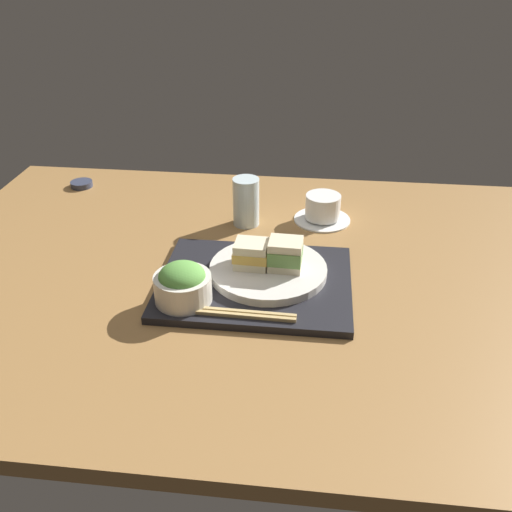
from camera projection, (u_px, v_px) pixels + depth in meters
ground_plane at (248, 278)px, 114.87cm from camera, size 140.00×100.00×3.00cm
serving_tray at (255, 283)px, 109.05cm from camera, size 36.63×28.92×1.53cm
sandwich_plate at (268, 270)px, 110.14cm from camera, size 22.88×22.88×1.62cm
sandwich_near at (251, 254)px, 108.78cm from camera, size 6.91×6.05×5.12cm
sandwich_far at (285, 254)px, 107.88cm from camera, size 6.57×6.13×5.92cm
salad_bowl at (183, 284)px, 101.00cm from camera, size 10.38×10.38×7.41cm
chopsticks_pair at (242, 314)px, 98.50cm from camera, size 19.11×2.27×0.70cm
coffee_cup at (323, 209)px, 132.36cm from camera, size 13.24×13.24×6.40cm
drinking_glass at (246, 202)px, 129.44cm from camera, size 6.09×6.09×11.20cm
small_sauce_dish at (82, 184)px, 150.46cm from camera, size 5.73×5.73×1.49cm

